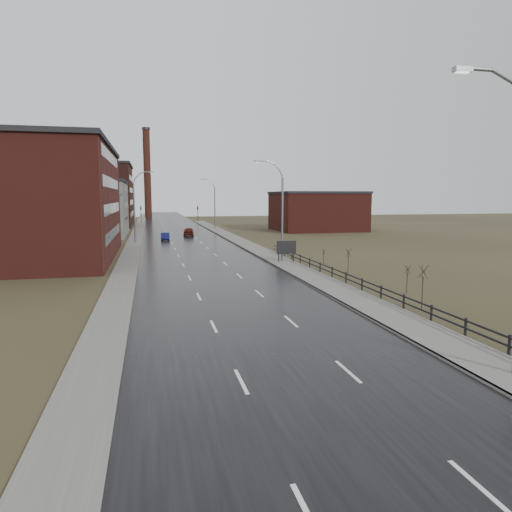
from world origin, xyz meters
TOP-DOWN VIEW (x-y plane):
  - ground at (0.00, 0.00)m, footprint 320.00×320.00m
  - road at (0.00, 60.00)m, footprint 14.00×300.00m
  - sidewalk_right at (8.60, 35.00)m, footprint 3.20×180.00m
  - curb_right at (7.08, 35.00)m, footprint 0.16×180.00m
  - sidewalk_left at (-8.20, 60.00)m, footprint 2.40×260.00m
  - warehouse_near at (-20.99, 45.00)m, footprint 22.44×28.56m
  - warehouse_mid at (-17.99, 78.00)m, footprint 16.32×20.40m
  - warehouse_far at (-22.99, 108.00)m, footprint 26.52×24.48m
  - building_right at (30.30, 82.00)m, footprint 18.36×16.32m
  - smokestack at (-6.00, 150.00)m, footprint 2.70×2.70m
  - streetlight_right_mid at (8.50, 36.00)m, footprint 3.36×0.28m
  - streetlight_left at (-7.70, 62.00)m, footprint 3.36×0.28m
  - streetlight_right_far at (8.50, 90.00)m, footprint 3.36×0.28m
  - guardrail at (10.30, 18.31)m, footprint 0.10×53.05m
  - shrub_c at (11.51, 12.82)m, footprint 0.71×0.75m
  - shrub_d at (13.45, 17.81)m, footprint 0.52×0.54m
  - shrub_e at (12.46, 26.33)m, footprint 0.60×0.63m
  - shrub_f at (12.74, 33.30)m, footprint 0.41×0.43m
  - billboard at (9.10, 35.35)m, footprint 2.25×0.17m
  - traffic_light_left at (-8.00, 120.00)m, footprint 0.58×2.73m
  - traffic_light_right at (8.00, 120.00)m, footprint 0.58×2.73m
  - car_near at (-3.21, 65.32)m, footprint 1.40×3.92m
  - car_far at (1.44, 73.32)m, footprint 2.35×4.93m

SIDE VIEW (x-z plane):
  - ground at x=0.00m, z-range 0.00..0.00m
  - road at x=0.00m, z-range 0.00..0.06m
  - sidewalk_left at x=-8.20m, z-range 0.00..0.12m
  - sidewalk_right at x=8.60m, z-range 0.00..0.18m
  - curb_right at x=7.08m, z-range 0.00..0.18m
  - car_near at x=-3.21m, z-range 0.00..1.29m
  - guardrail at x=10.30m, z-range 0.16..1.26m
  - car_far at x=1.44m, z-range 0.00..1.63m
  - shrub_f at x=12.74m, z-range 0.05..1.74m
  - shrub_d at x=13.45m, z-range 0.07..2.23m
  - shrub_e at x=12.46m, z-range 0.08..2.62m
  - shrub_c at x=11.51m, z-range 0.10..3.11m
  - billboard at x=9.10m, z-range 0.45..2.96m
  - building_right at x=30.30m, z-range 0.01..8.51m
  - traffic_light_left at x=-8.00m, z-range 1.95..7.25m
  - traffic_light_right at x=8.00m, z-range 1.95..7.25m
  - warehouse_mid at x=-17.99m, z-range 0.01..10.51m
  - streetlight_right_mid at x=8.50m, z-range 0.16..11.51m
  - streetlight_left at x=-7.70m, z-range 0.16..11.51m
  - streetlight_right_far at x=8.50m, z-range 0.16..11.51m
  - warehouse_near at x=-20.99m, z-range 0.01..13.51m
  - warehouse_far at x=-22.99m, z-range 0.01..15.51m
  - smokestack at x=-6.00m, z-range 0.15..30.85m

